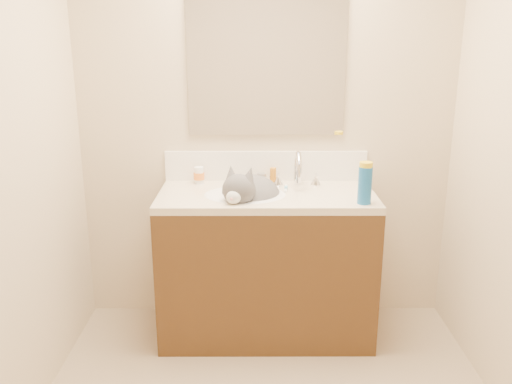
{
  "coord_description": "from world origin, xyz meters",
  "views": [
    {
      "loc": [
        -0.07,
        -1.9,
        1.71
      ],
      "look_at": [
        -0.06,
        0.92,
        0.88
      ],
      "focal_mm": 38.0,
      "sensor_mm": 36.0,
      "label": 1
    }
  ],
  "objects_px": {
    "faucet": "(298,172)",
    "pill_bottle": "(199,175)",
    "vanity_cabinet": "(266,268)",
    "silver_jar": "(261,178)",
    "amber_bottle": "(273,175)",
    "spray_can": "(365,185)",
    "basin": "(245,207)",
    "cat": "(249,196)"
  },
  "relations": [
    {
      "from": "basin",
      "to": "pill_bottle",
      "type": "relative_size",
      "value": 4.52
    },
    {
      "from": "basin",
      "to": "cat",
      "type": "bearing_deg",
      "value": 41.3
    },
    {
      "from": "silver_jar",
      "to": "pill_bottle",
      "type": "bearing_deg",
      "value": -179.06
    },
    {
      "from": "faucet",
      "to": "cat",
      "type": "height_order",
      "value": "faucet"
    },
    {
      "from": "faucet",
      "to": "cat",
      "type": "relative_size",
      "value": 0.55
    },
    {
      "from": "faucet",
      "to": "pill_bottle",
      "type": "xyz_separation_m",
      "value": [
        -0.57,
        0.06,
        -0.04
      ]
    },
    {
      "from": "faucet",
      "to": "spray_can",
      "type": "relative_size",
      "value": 1.43
    },
    {
      "from": "vanity_cabinet",
      "to": "pill_bottle",
      "type": "distance_m",
      "value": 0.67
    },
    {
      "from": "pill_bottle",
      "to": "silver_jar",
      "type": "bearing_deg",
      "value": 0.94
    },
    {
      "from": "cat",
      "to": "spray_can",
      "type": "xyz_separation_m",
      "value": [
        0.6,
        -0.18,
        0.11
      ]
    },
    {
      "from": "basin",
      "to": "vanity_cabinet",
      "type": "bearing_deg",
      "value": 14.04
    },
    {
      "from": "vanity_cabinet",
      "to": "silver_jar",
      "type": "height_order",
      "value": "silver_jar"
    },
    {
      "from": "faucet",
      "to": "silver_jar",
      "type": "distance_m",
      "value": 0.23
    },
    {
      "from": "vanity_cabinet",
      "to": "silver_jar",
      "type": "distance_m",
      "value": 0.52
    },
    {
      "from": "cat",
      "to": "spray_can",
      "type": "relative_size",
      "value": 2.61
    },
    {
      "from": "amber_bottle",
      "to": "spray_can",
      "type": "relative_size",
      "value": 0.47
    },
    {
      "from": "amber_bottle",
      "to": "basin",
      "type": "bearing_deg",
      "value": -123.71
    },
    {
      "from": "vanity_cabinet",
      "to": "pill_bottle",
      "type": "bearing_deg",
      "value": 153.29
    },
    {
      "from": "vanity_cabinet",
      "to": "spray_can",
      "type": "relative_size",
      "value": 6.14
    },
    {
      "from": "basin",
      "to": "silver_jar",
      "type": "xyz_separation_m",
      "value": [
        0.09,
        0.23,
        0.1
      ]
    },
    {
      "from": "pill_bottle",
      "to": "spray_can",
      "type": "distance_m",
      "value": 0.98
    },
    {
      "from": "basin",
      "to": "spray_can",
      "type": "distance_m",
      "value": 0.66
    },
    {
      "from": "cat",
      "to": "amber_bottle",
      "type": "bearing_deg",
      "value": 78.53
    },
    {
      "from": "silver_jar",
      "to": "amber_bottle",
      "type": "bearing_deg",
      "value": 6.06
    },
    {
      "from": "amber_bottle",
      "to": "spray_can",
      "type": "height_order",
      "value": "spray_can"
    },
    {
      "from": "vanity_cabinet",
      "to": "cat",
      "type": "height_order",
      "value": "cat"
    },
    {
      "from": "basin",
      "to": "spray_can",
      "type": "bearing_deg",
      "value": -14.86
    },
    {
      "from": "basin",
      "to": "silver_jar",
      "type": "relative_size",
      "value": 7.49
    },
    {
      "from": "cat",
      "to": "basin",
      "type": "bearing_deg",
      "value": -117.98
    },
    {
      "from": "vanity_cabinet",
      "to": "amber_bottle",
      "type": "bearing_deg",
      "value": 78.97
    },
    {
      "from": "vanity_cabinet",
      "to": "amber_bottle",
      "type": "distance_m",
      "value": 0.54
    },
    {
      "from": "cat",
      "to": "spray_can",
      "type": "height_order",
      "value": "spray_can"
    },
    {
      "from": "faucet",
      "to": "amber_bottle",
      "type": "bearing_deg",
      "value": 151.76
    },
    {
      "from": "cat",
      "to": "pill_bottle",
      "type": "distance_m",
      "value": 0.37
    },
    {
      "from": "pill_bottle",
      "to": "vanity_cabinet",
      "type": "bearing_deg",
      "value": -26.71
    },
    {
      "from": "faucet",
      "to": "vanity_cabinet",
      "type": "bearing_deg",
      "value": -142.71
    },
    {
      "from": "vanity_cabinet",
      "to": "spray_can",
      "type": "distance_m",
      "value": 0.77
    },
    {
      "from": "basin",
      "to": "faucet",
      "type": "bearing_deg",
      "value": 29.12
    },
    {
      "from": "vanity_cabinet",
      "to": "spray_can",
      "type": "height_order",
      "value": "spray_can"
    },
    {
      "from": "pill_bottle",
      "to": "silver_jar",
      "type": "height_order",
      "value": "pill_bottle"
    },
    {
      "from": "basin",
      "to": "amber_bottle",
      "type": "xyz_separation_m",
      "value": [
        0.16,
        0.24,
        0.12
      ]
    },
    {
      "from": "pill_bottle",
      "to": "amber_bottle",
      "type": "height_order",
      "value": "pill_bottle"
    }
  ]
}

